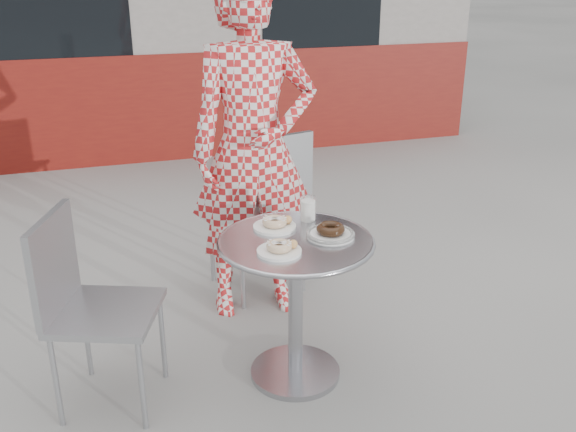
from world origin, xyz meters
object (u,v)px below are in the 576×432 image
object	(u,v)px
bistro_table	(296,275)
plate_checker	(331,233)
seated_person	(254,150)
milk_cup	(308,209)
chair_far	(258,241)
plate_far	(275,224)
plate_near	(280,248)
chair_left	(108,348)

from	to	relation	value
bistro_table	plate_checker	distance (m)	0.24
seated_person	milk_cup	world-z (taller)	seated_person
chair_far	plate_far	distance (m)	0.85
bistro_table	chair_far	size ratio (longest dim) A/B	0.72
plate_near	chair_far	bearing A→B (deg)	80.75
seated_person	milk_cup	size ratio (longest dim) A/B	15.57
seated_person	plate_near	world-z (taller)	seated_person
bistro_table	seated_person	size ratio (longest dim) A/B	0.38
plate_far	chair_left	bearing A→B (deg)	-173.73
chair_left	plate_checker	bearing A→B (deg)	-73.86
seated_person	plate_far	size ratio (longest dim) A/B	9.33
plate_checker	milk_cup	bearing A→B (deg)	99.61
seated_person	plate_far	xyz separation A→B (m)	(-0.04, -0.54, -0.19)
chair_far	plate_checker	size ratio (longest dim) A/B	4.51
bistro_table	milk_cup	bearing A→B (deg)	57.92
bistro_table	plate_far	xyz separation A→B (m)	(-0.05, 0.15, 0.19)
milk_cup	chair_left	bearing A→B (deg)	-172.29
seated_person	plate_near	distance (m)	0.82
plate_far	plate_near	xyz separation A→B (m)	(-0.05, -0.25, -0.00)
bistro_table	milk_cup	distance (m)	0.32
chair_far	milk_cup	distance (m)	0.83
chair_left	seated_person	world-z (taller)	seated_person
bistro_table	chair_left	distance (m)	0.86
chair_left	plate_checker	distance (m)	1.07
plate_near	milk_cup	xyz separation A→B (m)	(0.22, 0.29, 0.03)
plate_far	plate_near	bearing A→B (deg)	-102.12
plate_near	bistro_table	bearing A→B (deg)	45.31
plate_near	milk_cup	bearing A→B (deg)	53.01
chair_far	plate_far	world-z (taller)	chair_far
milk_cup	bistro_table	bearing A→B (deg)	-122.08
seated_person	plate_checker	bearing A→B (deg)	-73.98
bistro_table	chair_left	size ratio (longest dim) A/B	0.80
plate_far	milk_cup	size ratio (longest dim) A/B	1.67
plate_far	plate_checker	bearing A→B (deg)	-38.17
chair_far	plate_far	xyz separation A→B (m)	(-0.11, -0.74, 0.41)
chair_left	milk_cup	size ratio (longest dim) A/B	7.50
chair_far	plate_near	distance (m)	1.09
chair_far	seated_person	distance (m)	0.64
chair_left	plate_near	distance (m)	0.86
chair_left	milk_cup	bearing A→B (deg)	-61.81
plate_checker	milk_cup	size ratio (longest dim) A/B	1.84
seated_person	milk_cup	bearing A→B (deg)	-72.73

